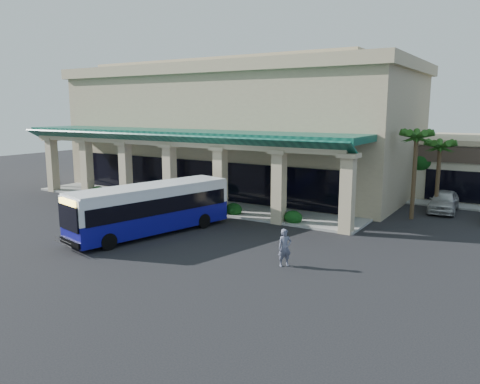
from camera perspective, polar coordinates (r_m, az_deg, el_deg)
The scene contains 10 objects.
ground at distance 26.69m, azimuth -3.36°, elevation -5.72°, with size 110.00×110.00×0.00m, color black.
main_building at distance 43.47m, azimuth 0.17°, elevation 8.02°, with size 30.80×14.80×11.35m, color tan, non-canonical shape.
arcade at distance 36.22m, azimuth -7.54°, elevation 3.02°, with size 30.00×6.20×5.70m, color #0A4134, non-canonical shape.
palm_0 at distance 32.80m, azimuth 20.50°, elevation 2.51°, with size 2.40×2.40×6.60m, color #1B4612, non-canonical shape.
palm_1 at distance 35.60m, azimuth 23.02°, elevation 2.25°, with size 2.40×2.40×5.80m, color #1B4612, non-canonical shape.
palm_2 at distance 46.55m, azimuth -21.75°, elevation 4.27°, with size 2.40×2.40×6.20m, color #1B4612, non-canonical shape.
broadleaf_tree at distance 40.89m, azimuth 21.34°, elevation 2.59°, with size 2.60×2.60×4.81m, color #0C350E, non-canonical shape.
transit_bus at distance 27.84m, azimuth -10.77°, elevation -2.13°, with size 2.43×10.45×2.92m, color navy, non-canonical shape.
pedestrian at distance 22.06m, azimuth 5.47°, elevation -6.77°, with size 0.65×0.43×1.78m, color slate.
car_silver at distance 36.43m, azimuth 23.59°, elevation -1.02°, with size 1.83×4.54×1.55m, color #BABABA.
Camera 1 is at (14.89, -20.92, 7.30)m, focal length 35.00 mm.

